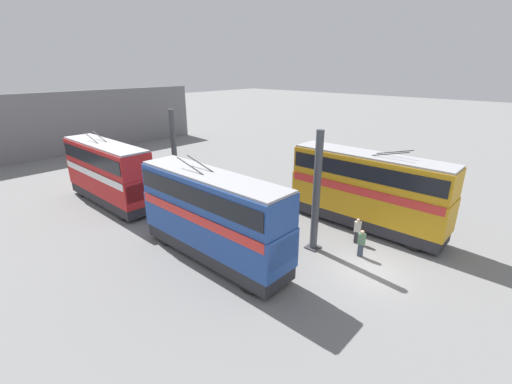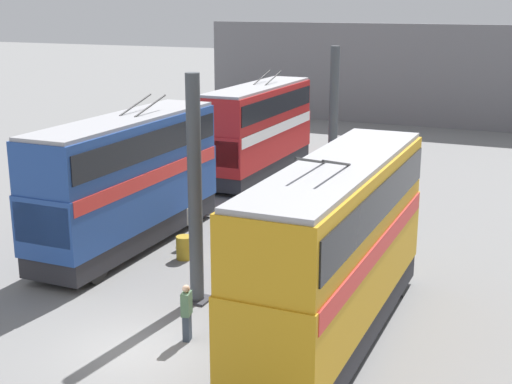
{
  "view_description": "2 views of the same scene",
  "coord_description": "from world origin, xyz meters",
  "px_view_note": "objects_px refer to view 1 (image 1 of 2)",
  "views": [
    {
      "loc": [
        -6.43,
        16.58,
        10.84
      ],
      "look_at": [
        9.07,
        -0.4,
        2.37
      ],
      "focal_mm": 24.0,
      "sensor_mm": 36.0,
      "label": 1
    },
    {
      "loc": [
        -15.49,
        -10.57,
        9.64
      ],
      "look_at": [
        8.37,
        -0.13,
        2.62
      ],
      "focal_mm": 50.0,
      "sensor_mm": 36.0,
      "label": 2
    }
  ],
  "objects_px": {
    "bus_left_far": "(367,187)",
    "person_by_right_row": "(226,226)",
    "person_aisle_midway": "(229,208)",
    "person_aisle_foreground": "(361,242)",
    "bus_right_far": "(107,170)",
    "person_by_left_row": "(357,230)",
    "bus_right_near": "(212,212)",
    "oil_drum": "(250,238)"
  },
  "relations": [
    {
      "from": "bus_right_far",
      "to": "oil_drum",
      "type": "relative_size",
      "value": 11.29
    },
    {
      "from": "bus_left_far",
      "to": "person_by_right_row",
      "type": "height_order",
      "value": "bus_left_far"
    },
    {
      "from": "person_aisle_foreground",
      "to": "person_by_left_row",
      "type": "bearing_deg",
      "value": 22.6
    },
    {
      "from": "bus_right_far",
      "to": "person_aisle_foreground",
      "type": "xyz_separation_m",
      "value": [
        -19.34,
        -6.12,
        -2.0
      ]
    },
    {
      "from": "person_aisle_midway",
      "to": "person_by_left_row",
      "type": "xyz_separation_m",
      "value": [
        -8.78,
        -3.05,
        -0.03
      ]
    },
    {
      "from": "oil_drum",
      "to": "bus_right_far",
      "type": "bearing_deg",
      "value": 11.41
    },
    {
      "from": "bus_right_far",
      "to": "person_by_right_row",
      "type": "height_order",
      "value": "bus_right_far"
    },
    {
      "from": "bus_right_near",
      "to": "bus_right_far",
      "type": "bearing_deg",
      "value": 0.0
    },
    {
      "from": "person_by_left_row",
      "to": "person_aisle_midway",
      "type": "bearing_deg",
      "value": -86.0
    },
    {
      "from": "bus_right_far",
      "to": "oil_drum",
      "type": "bearing_deg",
      "value": -168.59
    },
    {
      "from": "person_aisle_midway",
      "to": "oil_drum",
      "type": "bearing_deg",
      "value": 154.26
    },
    {
      "from": "bus_right_far",
      "to": "person_aisle_foreground",
      "type": "height_order",
      "value": "bus_right_far"
    },
    {
      "from": "bus_right_far",
      "to": "person_by_left_row",
      "type": "bearing_deg",
      "value": -157.77
    },
    {
      "from": "person_by_left_row",
      "to": "oil_drum",
      "type": "height_order",
      "value": "person_by_left_row"
    },
    {
      "from": "bus_right_near",
      "to": "person_aisle_foreground",
      "type": "relative_size",
      "value": 6.0
    },
    {
      "from": "bus_right_near",
      "to": "bus_left_far",
      "type": "bearing_deg",
      "value": -114.6
    },
    {
      "from": "person_aisle_midway",
      "to": "person_by_right_row",
      "type": "xyz_separation_m",
      "value": [
        -2.1,
        2.3,
        -0.01
      ]
    },
    {
      "from": "bus_right_near",
      "to": "person_aisle_foreground",
      "type": "height_order",
      "value": "bus_right_near"
    },
    {
      "from": "bus_right_far",
      "to": "person_aisle_foreground",
      "type": "relative_size",
      "value": 5.88
    },
    {
      "from": "oil_drum",
      "to": "person_by_left_row",
      "type": "bearing_deg",
      "value": -136.1
    },
    {
      "from": "bus_left_far",
      "to": "bus_right_far",
      "type": "xyz_separation_m",
      "value": [
        17.58,
        10.06,
        -0.12
      ]
    },
    {
      "from": "bus_left_far",
      "to": "person_by_right_row",
      "type": "relative_size",
      "value": 6.24
    },
    {
      "from": "person_aisle_foreground",
      "to": "person_aisle_midway",
      "type": "bearing_deg",
      "value": 87.79
    },
    {
      "from": "bus_right_near",
      "to": "person_aisle_foreground",
      "type": "xyz_separation_m",
      "value": [
        -6.36,
        -6.12,
        -2.09
      ]
    },
    {
      "from": "person_by_right_row",
      "to": "bus_right_far",
      "type": "bearing_deg",
      "value": -66.26
    },
    {
      "from": "bus_right_far",
      "to": "person_by_right_row",
      "type": "xyz_separation_m",
      "value": [
        -11.7,
        -2.16,
        -1.99
      ]
    },
    {
      "from": "person_by_right_row",
      "to": "bus_left_far",
      "type": "bearing_deg",
      "value": 156.57
    },
    {
      "from": "person_aisle_midway",
      "to": "person_by_left_row",
      "type": "bearing_deg",
      "value": -161.59
    },
    {
      "from": "person_aisle_midway",
      "to": "oil_drum",
      "type": "relative_size",
      "value": 1.95
    },
    {
      "from": "bus_right_far",
      "to": "person_by_left_row",
      "type": "distance_m",
      "value": 19.96
    },
    {
      "from": "bus_left_far",
      "to": "person_aisle_midway",
      "type": "relative_size",
      "value": 6.18
    },
    {
      "from": "bus_right_near",
      "to": "person_by_left_row",
      "type": "bearing_deg",
      "value": -125.71
    },
    {
      "from": "bus_left_far",
      "to": "person_aisle_foreground",
      "type": "bearing_deg",
      "value": 113.99
    },
    {
      "from": "bus_left_far",
      "to": "person_by_left_row",
      "type": "distance_m",
      "value": 3.41
    },
    {
      "from": "person_aisle_foreground",
      "to": "oil_drum",
      "type": "relative_size",
      "value": 1.92
    },
    {
      "from": "bus_left_far",
      "to": "person_by_right_row",
      "type": "distance_m",
      "value": 10.07
    },
    {
      "from": "bus_left_far",
      "to": "bus_right_near",
      "type": "height_order",
      "value": "bus_left_far"
    },
    {
      "from": "person_aisle_foreground",
      "to": "person_by_right_row",
      "type": "bearing_deg",
      "value": 105.51
    },
    {
      "from": "bus_right_near",
      "to": "person_by_right_row",
      "type": "xyz_separation_m",
      "value": [
        1.28,
        -2.16,
        -2.08
      ]
    },
    {
      "from": "person_by_left_row",
      "to": "oil_drum",
      "type": "relative_size",
      "value": 1.9
    },
    {
      "from": "person_aisle_foreground",
      "to": "oil_drum",
      "type": "bearing_deg",
      "value": 107.97
    },
    {
      "from": "person_aisle_midway",
      "to": "person_by_left_row",
      "type": "relative_size",
      "value": 1.03
    }
  ]
}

